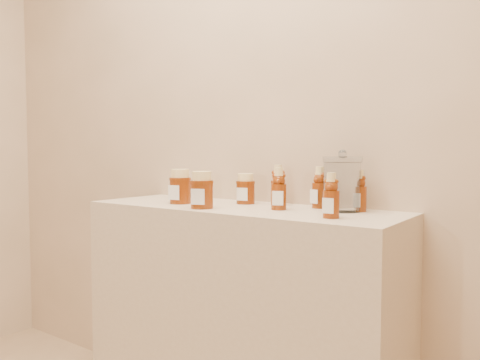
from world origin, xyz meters
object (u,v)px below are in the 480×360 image
Objects in this scene: display_table at (239,327)px; bear_bottle_back_left at (278,182)px; glass_canister at (342,181)px; bear_bottle_front_left at (279,186)px; honey_jar_left at (180,186)px.

display_table is 0.56m from bear_bottle_back_left.
bear_bottle_back_left is 0.85× the size of glass_canister.
glass_canister is at bearing 14.62° from display_table.
glass_canister reaches higher than bear_bottle_front_left.
bear_bottle_back_left is (0.09, 0.13, 0.54)m from display_table.
bear_bottle_back_left reaches higher than honey_jar_left.
bear_bottle_front_left reaches higher than honey_jar_left.
display_table is 0.67m from glass_canister.
honey_jar_left is 0.63m from glass_canister.
glass_canister is (0.20, 0.09, 0.02)m from bear_bottle_front_left.
honey_jar_left is (-0.34, -0.17, -0.02)m from bear_bottle_back_left.
bear_bottle_back_left is 1.29× the size of honey_jar_left.
honey_jar_left reaches higher than display_table.
bear_bottle_back_left is at bearing 172.38° from glass_canister.
display_table is 8.97× the size of honey_jar_left.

